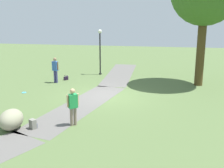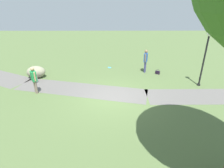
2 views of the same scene
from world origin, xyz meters
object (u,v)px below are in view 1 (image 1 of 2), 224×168
woman_with_handbag (55,68)px  frisbee_on_grass (24,93)px  lamp_post (100,47)px  lawn_boulder (11,119)px  man_near_boulder (73,104)px  handbag_on_grass (66,78)px  backpack_by_boulder (33,124)px

woman_with_handbag → frisbee_on_grass: bearing=-20.4°
lamp_post → lawn_boulder: (10.79, -1.37, -1.67)m
lawn_boulder → woman_with_handbag: 7.83m
woman_with_handbag → man_near_boulder: size_ratio=1.07×
lawn_boulder → handbag_on_grass: lawn_boulder is taller
man_near_boulder → frisbee_on_grass: (-4.26, -4.37, -0.91)m
lawn_boulder → frisbee_on_grass: lawn_boulder is taller
lamp_post → woman_with_handbag: size_ratio=1.98×
man_near_boulder → backpack_by_boulder: size_ratio=4.00×
handbag_on_grass → frisbee_on_grass: size_ratio=1.40×
lamp_post → handbag_on_grass: 3.53m
man_near_boulder → frisbee_on_grass: man_near_boulder is taller
lamp_post → lawn_boulder: 11.01m
handbag_on_grass → backpack_by_boulder: bearing=9.7°
lamp_post → frisbee_on_grass: size_ratio=12.41×
handbag_on_grass → backpack_by_boulder: (8.41, 1.44, 0.05)m
lawn_boulder → frisbee_on_grass: 5.49m
lamp_post → lawn_boulder: lamp_post is taller
lamp_post → frisbee_on_grass: 6.95m
lamp_post → backpack_by_boulder: 10.78m
frisbee_on_grass → lamp_post: bearing=149.3°
handbag_on_grass → frisbee_on_grass: handbag_on_grass is taller
lamp_post → frisbee_on_grass: bearing=-30.7°
woman_with_handbag → man_near_boulder: (6.91, 3.38, -0.07)m
woman_with_handbag → handbag_on_grass: (-0.87, 0.42, -0.85)m
man_near_boulder → backpack_by_boulder: bearing=-67.6°
lawn_boulder → woman_with_handbag: bearing=-172.5°
lamp_post → woman_with_handbag: 4.03m
lawn_boulder → man_near_boulder: size_ratio=0.82×
backpack_by_boulder → man_near_boulder: bearing=112.4°
backpack_by_boulder → frisbee_on_grass: size_ratio=1.47×
backpack_by_boulder → frisbee_on_grass: (-4.89, -2.84, -0.18)m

